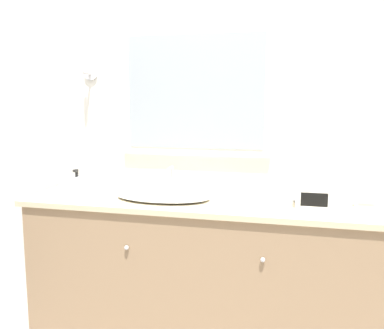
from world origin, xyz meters
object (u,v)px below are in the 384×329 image
Objects in this scene: soap_bottle at (77,188)px; appliance_box at (314,197)px; picture_frame at (366,196)px; sink_basin at (163,196)px.

soap_bottle is 1.28m from appliance_box.
soap_bottle is 1.52× the size of picture_frame.
picture_frame is at bearing 11.23° from appliance_box.
sink_basin reaches higher than picture_frame.
sink_basin is at bearing 20.51° from soap_bottle.
appliance_box is at bearing 8.49° from soap_bottle.
sink_basin is 3.00× the size of soap_bottle.
picture_frame is at bearing 8.97° from soap_bottle.
picture_frame is at bearing 3.95° from sink_basin.
appliance_box is at bearing 1.57° from sink_basin.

